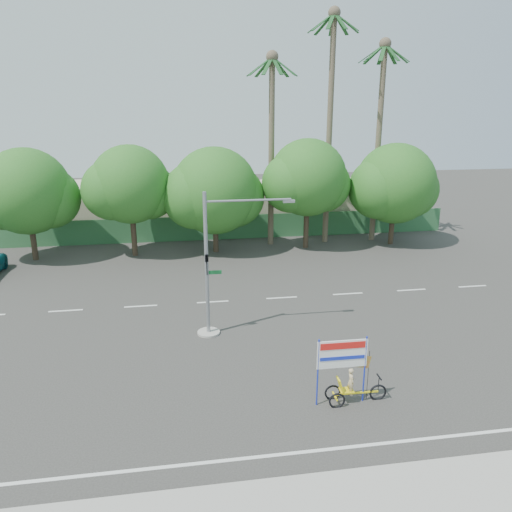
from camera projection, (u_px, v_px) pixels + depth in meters
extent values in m
plane|color=#33302D|center=(274.00, 371.00, 21.05)|extent=(120.00, 120.00, 0.00)
cube|color=gray|center=(326.00, 505.00, 13.96)|extent=(50.00, 2.40, 0.12)
cube|color=#336B3D|center=(224.00, 227.00, 41.05)|extent=(38.00, 0.08, 2.00)
cube|color=beige|center=(105.00, 208.00, 43.50)|extent=(12.00, 8.00, 4.00)
cube|color=beige|center=(305.00, 204.00, 46.26)|extent=(14.00, 8.00, 3.60)
cylinder|color=#473828|center=(33.00, 236.00, 35.42)|extent=(0.40, 0.40, 3.52)
sphere|color=#1A581A|center=(27.00, 191.00, 34.48)|extent=(6.00, 6.00, 6.00)
sphere|color=#1A581A|center=(49.00, 198.00, 35.13)|extent=(4.32, 4.32, 4.32)
sphere|color=#1A581A|center=(6.00, 197.00, 34.14)|extent=(4.56, 4.56, 4.56)
cylinder|color=#473828|center=(134.00, 231.00, 36.44)|extent=(0.40, 0.40, 3.74)
sphere|color=#1A581A|center=(130.00, 184.00, 35.44)|extent=(5.60, 5.60, 5.60)
sphere|color=#1A581A|center=(149.00, 191.00, 36.09)|extent=(4.03, 4.03, 4.03)
sphere|color=#1A581A|center=(112.00, 190.00, 35.11)|extent=(4.26, 4.26, 4.26)
cylinder|color=#473828|center=(216.00, 230.00, 37.40)|extent=(0.40, 0.40, 3.30)
sphere|color=#1A581A|center=(215.00, 191.00, 36.52)|extent=(6.40, 6.40, 6.40)
sphere|color=#1A581A|center=(234.00, 197.00, 37.17)|extent=(4.61, 4.61, 4.61)
sphere|color=#1A581A|center=(195.00, 196.00, 36.16)|extent=(4.86, 4.86, 4.86)
cylinder|color=#473828|center=(306.00, 223.00, 38.37)|extent=(0.40, 0.40, 3.87)
sphere|color=#1A581A|center=(308.00, 178.00, 37.33)|extent=(5.80, 5.80, 5.80)
sphere|color=#1A581A|center=(323.00, 185.00, 37.99)|extent=(4.18, 4.18, 4.18)
sphere|color=#1A581A|center=(291.00, 183.00, 37.01)|extent=(4.41, 4.41, 4.41)
cylinder|color=#473828|center=(392.00, 223.00, 39.48)|extent=(0.40, 0.40, 3.43)
sphere|color=#1A581A|center=(395.00, 184.00, 38.57)|extent=(6.20, 6.20, 6.20)
sphere|color=#1A581A|center=(410.00, 189.00, 39.22)|extent=(4.46, 4.46, 4.46)
sphere|color=#1A581A|center=(379.00, 189.00, 38.21)|extent=(4.71, 4.71, 4.71)
cylinder|color=#70604C|center=(329.00, 134.00, 38.15)|extent=(0.44, 0.44, 17.00)
sphere|color=#70604C|center=(334.00, 12.00, 35.65)|extent=(0.90, 0.90, 0.90)
cube|color=#1C4C21|center=(347.00, 23.00, 35.98)|extent=(1.91, 0.28, 1.36)
cube|color=#1C4C21|center=(341.00, 24.00, 36.52)|extent=(1.65, 1.44, 1.36)
cube|color=#1C4C21|center=(332.00, 24.00, 36.74)|extent=(0.61, 1.93, 1.36)
cube|color=#1C4C21|center=(324.00, 24.00, 36.54)|extent=(1.20, 1.80, 1.36)
cube|color=#1C4C21|center=(321.00, 23.00, 36.01)|extent=(1.89, 0.92, 1.36)
cube|color=#1C4C21|center=(323.00, 22.00, 35.41)|extent=(1.89, 0.92, 1.36)
cube|color=#1C4C21|center=(331.00, 21.00, 35.00)|extent=(1.20, 1.80, 1.36)
cube|color=#1C4C21|center=(340.00, 21.00, 34.99)|extent=(0.61, 1.93, 1.36)
cube|color=#1C4C21|center=(346.00, 21.00, 35.38)|extent=(1.65, 1.44, 1.36)
cylinder|color=#70604C|center=(378.00, 147.00, 39.05)|extent=(0.44, 0.44, 15.00)
sphere|color=#70604C|center=(385.00, 44.00, 36.84)|extent=(0.90, 0.90, 0.90)
cube|color=#1C4C21|center=(397.00, 53.00, 37.17)|extent=(1.91, 0.28, 1.36)
cube|color=#1C4C21|center=(390.00, 54.00, 37.71)|extent=(1.65, 1.44, 1.36)
cube|color=#1C4C21|center=(382.00, 54.00, 37.93)|extent=(0.61, 1.93, 1.36)
cube|color=#1C4C21|center=(374.00, 54.00, 37.73)|extent=(1.20, 1.80, 1.36)
cube|color=#1C4C21|center=(372.00, 53.00, 37.20)|extent=(1.89, 0.92, 1.36)
cube|color=#1C4C21|center=(375.00, 53.00, 36.59)|extent=(1.89, 0.92, 1.36)
cube|color=#1C4C21|center=(383.00, 52.00, 36.19)|extent=(1.20, 1.80, 1.36)
cube|color=#1C4C21|center=(392.00, 52.00, 36.18)|extent=(0.61, 1.93, 1.36)
cube|color=#1C4C21|center=(397.00, 53.00, 36.57)|extent=(1.65, 1.44, 1.36)
cylinder|color=#70604C|center=(271.00, 155.00, 37.92)|extent=(0.44, 0.44, 14.00)
sphere|color=#70604C|center=(272.00, 57.00, 35.86)|extent=(0.90, 0.90, 0.90)
cube|color=#1C4C21|center=(285.00, 66.00, 36.19)|extent=(1.91, 0.28, 1.36)
cube|color=#1C4C21|center=(280.00, 67.00, 36.73)|extent=(1.65, 1.44, 1.36)
cube|color=#1C4C21|center=(272.00, 67.00, 36.95)|extent=(0.61, 1.93, 1.36)
cube|color=#1C4C21|center=(264.00, 67.00, 36.75)|extent=(1.20, 1.80, 1.36)
cube|color=#1C4C21|center=(259.00, 67.00, 36.22)|extent=(1.89, 0.92, 1.36)
cube|color=#1C4C21|center=(261.00, 66.00, 35.61)|extent=(1.89, 0.92, 1.36)
cube|color=#1C4C21|center=(268.00, 65.00, 35.21)|extent=(1.20, 1.80, 1.36)
cube|color=#1C4C21|center=(277.00, 65.00, 35.20)|extent=(0.61, 1.93, 1.36)
cube|color=#1C4C21|center=(284.00, 66.00, 35.59)|extent=(1.65, 1.44, 1.36)
cylinder|color=gray|center=(209.00, 332.00, 24.44)|extent=(1.10, 1.10, 0.10)
cylinder|color=gray|center=(207.00, 266.00, 23.42)|extent=(0.18, 0.18, 7.00)
cylinder|color=gray|center=(248.00, 200.00, 22.82)|extent=(4.00, 0.10, 0.10)
cube|color=gray|center=(289.00, 201.00, 23.14)|extent=(0.55, 0.20, 0.12)
imported|color=black|center=(207.00, 265.00, 23.18)|extent=(0.16, 0.20, 1.00)
cube|color=#14662D|center=(214.00, 272.00, 23.58)|extent=(0.70, 0.04, 0.18)
torus|color=black|center=(378.00, 392.00, 18.93)|extent=(0.68, 0.09, 0.68)
torus|color=black|center=(333.00, 392.00, 18.96)|extent=(0.63, 0.08, 0.63)
torus|color=black|center=(337.00, 401.00, 18.44)|extent=(0.63, 0.08, 0.63)
cube|color=yellow|center=(357.00, 393.00, 18.79)|extent=(1.69, 0.08, 0.06)
cube|color=yellow|center=(335.00, 396.00, 18.70)|extent=(0.07, 0.60, 0.05)
cube|color=yellow|center=(347.00, 390.00, 18.70)|extent=(0.50, 0.42, 0.06)
cube|color=yellow|center=(340.00, 384.00, 18.58)|extent=(0.23, 0.42, 0.54)
cylinder|color=black|center=(379.00, 383.00, 18.81)|extent=(0.03, 0.03, 0.55)
cube|color=black|center=(379.00, 377.00, 18.73)|extent=(0.05, 0.45, 0.04)
imported|color=#CCB284|center=(351.00, 381.00, 18.61)|extent=(0.26, 0.40, 1.08)
cylinder|color=#1A2EC8|center=(318.00, 373.00, 18.29)|extent=(0.06, 0.06, 2.69)
cylinder|color=#1A2EC8|center=(365.00, 369.00, 18.54)|extent=(0.06, 0.06, 2.69)
cube|color=white|center=(342.00, 354.00, 18.21)|extent=(1.89, 0.07, 1.10)
cube|color=red|center=(343.00, 346.00, 18.07)|extent=(1.69, 0.04, 0.26)
cube|color=#1A2EC8|center=(342.00, 358.00, 18.22)|extent=(1.69, 0.04, 0.14)
cylinder|color=black|center=(368.00, 376.00, 18.65)|extent=(0.02, 0.02, 2.09)
cube|color=red|center=(360.00, 361.00, 18.41)|extent=(0.88, 0.03, 0.65)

